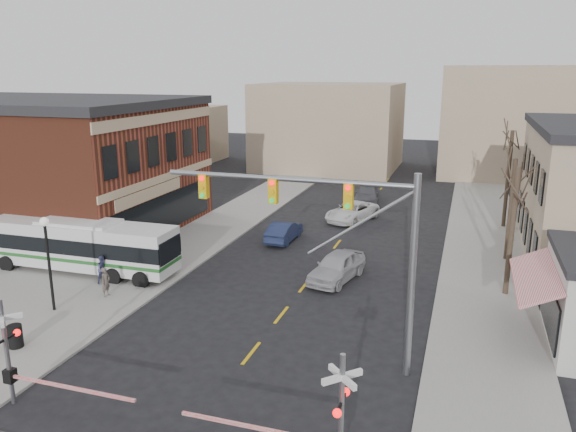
% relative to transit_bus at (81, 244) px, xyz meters
% --- Properties ---
extents(ground, '(160.00, 160.00, 0.00)m').
position_rel_transit_bus_xyz_m(ground, '(13.06, -8.11, -1.70)').
color(ground, black).
rests_on(ground, ground).
extents(sidewalk_west, '(5.00, 60.00, 0.12)m').
position_rel_transit_bus_xyz_m(sidewalk_west, '(3.56, 11.89, -1.64)').
color(sidewalk_west, gray).
rests_on(sidewalk_west, ground).
extents(sidewalk_east, '(5.00, 60.00, 0.12)m').
position_rel_transit_bus_xyz_m(sidewalk_east, '(22.56, 11.89, -1.64)').
color(sidewalk_east, gray).
rests_on(sidewalk_east, ground).
extents(tree_east_a, '(0.28, 0.28, 6.75)m').
position_rel_transit_bus_xyz_m(tree_east_a, '(23.56, 3.89, 1.79)').
color(tree_east_a, '#382B21').
rests_on(tree_east_a, sidewalk_east).
extents(tree_east_b, '(0.28, 0.28, 6.30)m').
position_rel_transit_bus_xyz_m(tree_east_b, '(23.86, 9.89, 1.57)').
color(tree_east_b, '#382B21').
rests_on(tree_east_b, sidewalk_east).
extents(tree_east_c, '(0.28, 0.28, 7.20)m').
position_rel_transit_bus_xyz_m(tree_east_c, '(24.06, 17.89, 2.02)').
color(tree_east_c, '#382B21').
rests_on(tree_east_c, sidewalk_east).
extents(transit_bus, '(11.69, 2.72, 3.00)m').
position_rel_transit_bus_xyz_m(transit_bus, '(0.00, 0.00, 0.00)').
color(transit_bus, silver).
rests_on(transit_bus, ground).
extents(traffic_signal_mast, '(10.12, 0.30, 8.00)m').
position_rel_transit_bus_xyz_m(traffic_signal_mast, '(16.69, -5.75, 4.04)').
color(traffic_signal_mast, gray).
rests_on(traffic_signal_mast, ground).
extents(rr_crossing_west, '(5.60, 1.36, 4.00)m').
position_rel_transit_bus_xyz_m(rr_crossing_west, '(6.70, -12.12, 0.26)').
color(rr_crossing_west, gray).
rests_on(rr_crossing_west, ground).
extents(rr_crossing_east, '(5.60, 1.36, 4.00)m').
position_rel_transit_bus_xyz_m(rr_crossing_east, '(17.83, -12.23, 0.26)').
color(rr_crossing_east, gray).
rests_on(rr_crossing_east, ground).
extents(street_lamp, '(0.44, 0.44, 4.72)m').
position_rel_transit_bus_xyz_m(street_lamp, '(2.27, -5.21, 1.76)').
color(street_lamp, black).
rests_on(street_lamp, sidewalk_west).
extents(trash_bin, '(0.60, 0.60, 0.99)m').
position_rel_transit_bus_xyz_m(trash_bin, '(3.38, -8.87, -1.09)').
color(trash_bin, black).
rests_on(trash_bin, sidewalk_west).
extents(car_a, '(2.89, 5.04, 1.61)m').
position_rel_transit_bus_xyz_m(car_a, '(14.54, 3.34, -0.90)').
color(car_a, '#A3A3A8').
rests_on(car_a, ground).
extents(car_b, '(1.56, 4.24, 1.39)m').
position_rel_transit_bus_xyz_m(car_b, '(9.32, 9.58, -1.01)').
color(car_b, '#1A2241').
rests_on(car_b, ground).
extents(car_c, '(4.03, 5.75, 1.46)m').
position_rel_transit_bus_xyz_m(car_c, '(12.73, 16.36, -0.98)').
color(car_c, silver).
rests_on(car_c, ground).
extents(car_d, '(2.67, 5.27, 1.47)m').
position_rel_transit_bus_xyz_m(car_d, '(12.74, 22.99, -0.97)').
color(car_d, '#48484E').
rests_on(car_d, ground).
extents(pedestrian_near, '(0.41, 0.59, 1.57)m').
position_rel_transit_bus_xyz_m(pedestrian_near, '(3.70, -2.93, -0.80)').
color(pedestrian_near, '#574C46').
rests_on(pedestrian_near, sidewalk_west).
extents(pedestrian_far, '(0.87, 0.95, 1.57)m').
position_rel_transit_bus_xyz_m(pedestrian_far, '(2.44, -1.39, -0.80)').
color(pedestrian_far, '#373A61').
rests_on(pedestrian_far, sidewalk_west).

